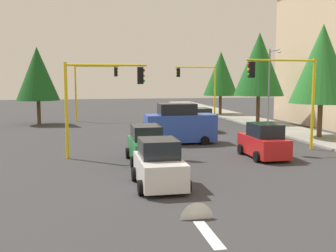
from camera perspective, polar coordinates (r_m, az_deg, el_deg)
The scene contains 19 objects.
ground_plane at distance 30.21m, azimuth 1.04°, elevation -1.85°, with size 120.00×120.00×0.00m, color #353538.
sidewalk_kerb at distance 38.37m, azimuth 14.91°, elevation -0.13°, with size 80.00×4.00×0.15m, color gray.
lane_arrow_near at distance 18.54m, azimuth -0.46°, elevation -7.31°, with size 2.40×1.10×1.10m.
lane_arrow_mid at distance 12.95m, azimuth 4.66°, elevation -13.61°, with size 2.40×1.10×1.10m.
traffic_signal_far_left at distance 44.84m, azimuth 4.41°, elevation 6.21°, with size 0.36×4.59×5.83m.
traffic_signal_near_left at distance 26.14m, azimuth 16.33°, elevation 5.47°, with size 0.36×4.59×5.73m.
traffic_signal_near_right at distance 23.21m, azimuth -9.51°, elevation 4.94°, with size 0.36×4.59×5.37m.
traffic_signal_far_right at distance 43.19m, azimuth -10.46°, elevation 6.14°, with size 0.36×4.59×5.87m.
street_lamp_curbside at distance 36.30m, azimuth 14.23°, elevation 6.28°, with size 2.15×0.28×7.00m.
tree_roadside_far at distance 49.78m, azimuth 7.39°, elevation 7.27°, with size 4.19×4.19×7.65m.
tree_roadside_mid at distance 40.65m, azimuth 12.64°, elevation 8.43°, with size 4.83×4.83×8.85m.
tree_opposite_side at distance 41.45m, azimuth -17.81°, elevation 6.97°, with size 4.10×4.10×7.49m.
tree_roadside_near at distance 32.01m, azimuth 20.77°, elevation 8.12°, with size 4.59×4.59×8.40m.
delivery_van_blue at distance 28.07m, azimuth 1.65°, elevation 0.14°, with size 2.22×4.80×2.77m.
car_orange at distance 34.89m, azimuth 4.45°, elevation 0.77°, with size 3.96×2.00×1.98m.
car_green at distance 21.94m, azimuth -3.02°, elevation -2.74°, with size 4.13×2.00×1.98m.
car_red at distance 23.71m, azimuth 13.23°, elevation -2.20°, with size 3.78×1.98×1.98m.
car_white at distance 17.03m, azimuth -1.25°, elevation -5.50°, with size 3.64×2.06×1.98m.
car_silver at distance 39.67m, azimuth 1.77°, elevation 1.51°, with size 3.77×1.97×1.98m.
Camera 1 is at (29.18, -6.36, 4.50)m, focal length 43.56 mm.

